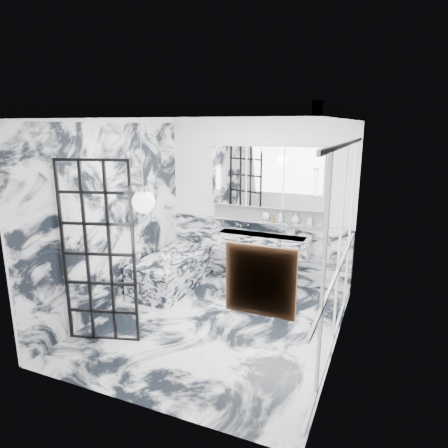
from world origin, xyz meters
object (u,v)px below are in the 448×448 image
at_px(mirror_cabinet, 266,177).
at_px(bathtub, 173,271).
at_px(crittall_door, 98,254).
at_px(trough_sink, 261,243).

distance_m(mirror_cabinet, bathtub, 2.20).
height_order(crittall_door, trough_sink, crittall_door).
bearing_deg(mirror_cabinet, crittall_door, -115.61).
relative_size(crittall_door, trough_sink, 1.41).
relative_size(crittall_door, mirror_cabinet, 1.19).
bearing_deg(trough_sink, bathtub, -153.52).
bearing_deg(crittall_door, mirror_cabinet, 47.48).
distance_m(crittall_door, trough_sink, 2.81).
height_order(trough_sink, mirror_cabinet, mirror_cabinet).
bearing_deg(mirror_cabinet, trough_sink, -90.00).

